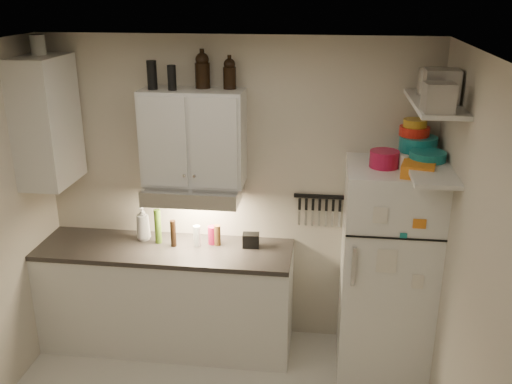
# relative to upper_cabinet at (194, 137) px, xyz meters

# --- Properties ---
(ceiling) EXTENTS (3.20, 3.00, 0.02)m
(ceiling) POSITION_rel_upper_cabinet_xyz_m (0.30, -1.33, 0.78)
(ceiling) COLOR white
(ceiling) RESTS_ON ground
(back_wall) EXTENTS (3.20, 0.02, 2.60)m
(back_wall) POSITION_rel_upper_cabinet_xyz_m (0.30, 0.18, -0.53)
(back_wall) COLOR #BCB4A1
(back_wall) RESTS_ON ground
(right_wall) EXTENTS (0.02, 3.00, 2.60)m
(right_wall) POSITION_rel_upper_cabinet_xyz_m (1.91, -1.33, -0.53)
(right_wall) COLOR #BCB4A1
(right_wall) RESTS_ON ground
(base_cabinet) EXTENTS (2.10, 0.60, 0.88)m
(base_cabinet) POSITION_rel_upper_cabinet_xyz_m (-0.25, -0.14, -1.39)
(base_cabinet) COLOR silver
(base_cabinet) RESTS_ON floor
(countertop) EXTENTS (2.10, 0.62, 0.04)m
(countertop) POSITION_rel_upper_cabinet_xyz_m (-0.25, -0.14, -0.93)
(countertop) COLOR #2D2926
(countertop) RESTS_ON base_cabinet
(upper_cabinet) EXTENTS (0.80, 0.33, 0.75)m
(upper_cabinet) POSITION_rel_upper_cabinet_xyz_m (0.00, 0.00, 0.00)
(upper_cabinet) COLOR silver
(upper_cabinet) RESTS_ON back_wall
(side_cabinet) EXTENTS (0.33, 0.55, 1.00)m
(side_cabinet) POSITION_rel_upper_cabinet_xyz_m (-1.14, -0.14, 0.12)
(side_cabinet) COLOR silver
(side_cabinet) RESTS_ON left_wall
(range_hood) EXTENTS (0.76, 0.46, 0.12)m
(range_hood) POSITION_rel_upper_cabinet_xyz_m (0.00, -0.06, -0.44)
(range_hood) COLOR silver
(range_hood) RESTS_ON back_wall
(fridge) EXTENTS (0.70, 0.68, 1.70)m
(fridge) POSITION_rel_upper_cabinet_xyz_m (1.55, -0.18, -0.98)
(fridge) COLOR white
(fridge) RESTS_ON floor
(shelf_hi) EXTENTS (0.30, 0.95, 0.03)m
(shelf_hi) POSITION_rel_upper_cabinet_xyz_m (1.75, -0.31, 0.38)
(shelf_hi) COLOR silver
(shelf_hi) RESTS_ON right_wall
(shelf_lo) EXTENTS (0.30, 0.95, 0.03)m
(shelf_lo) POSITION_rel_upper_cabinet_xyz_m (1.75, -0.31, -0.07)
(shelf_lo) COLOR silver
(shelf_lo) RESTS_ON right_wall
(knife_strip) EXTENTS (0.42, 0.02, 0.03)m
(knife_strip) POSITION_rel_upper_cabinet_xyz_m (1.00, 0.15, -0.51)
(knife_strip) COLOR black
(knife_strip) RESTS_ON back_wall
(dutch_oven) EXTENTS (0.23, 0.23, 0.12)m
(dutch_oven) POSITION_rel_upper_cabinet_xyz_m (1.46, -0.20, -0.06)
(dutch_oven) COLOR #A9133B
(dutch_oven) RESTS_ON fridge
(book_stack) EXTENTS (0.28, 0.32, 0.09)m
(book_stack) POSITION_rel_upper_cabinet_xyz_m (1.68, -0.35, -0.08)
(book_stack) COLOR orange
(book_stack) RESTS_ON fridge
(spice_jar) EXTENTS (0.07, 0.07, 0.10)m
(spice_jar) POSITION_rel_upper_cabinet_xyz_m (1.60, -0.23, -0.07)
(spice_jar) COLOR silver
(spice_jar) RESTS_ON fridge
(stock_pot) EXTENTS (0.34, 0.34, 0.19)m
(stock_pot) POSITION_rel_upper_cabinet_xyz_m (1.79, -0.09, 0.48)
(stock_pot) COLOR silver
(stock_pot) RESTS_ON shelf_hi
(tin_a) EXTENTS (0.23, 0.21, 0.22)m
(tin_a) POSITION_rel_upper_cabinet_xyz_m (1.77, -0.38, 0.50)
(tin_a) COLOR #AAAAAD
(tin_a) RESTS_ON shelf_hi
(tin_b) EXTENTS (0.19, 0.19, 0.18)m
(tin_b) POSITION_rel_upper_cabinet_xyz_m (1.71, -0.67, 0.48)
(tin_b) COLOR #AAAAAD
(tin_b) RESTS_ON shelf_hi
(bowl_teal) EXTENTS (0.28, 0.28, 0.11)m
(bowl_teal) POSITION_rel_upper_cabinet_xyz_m (1.72, -0.00, 0.01)
(bowl_teal) COLOR #16797A
(bowl_teal) RESTS_ON shelf_lo
(bowl_orange) EXTENTS (0.23, 0.23, 0.07)m
(bowl_orange) POSITION_rel_upper_cabinet_xyz_m (1.69, 0.03, 0.10)
(bowl_orange) COLOR red
(bowl_orange) RESTS_ON bowl_teal
(bowl_yellow) EXTENTS (0.18, 0.18, 0.06)m
(bowl_yellow) POSITION_rel_upper_cabinet_xyz_m (1.69, 0.03, 0.16)
(bowl_yellow) COLOR gold
(bowl_yellow) RESTS_ON bowl_orange
(plates) EXTENTS (0.30, 0.30, 0.06)m
(plates) POSITION_rel_upper_cabinet_xyz_m (1.76, -0.24, -0.02)
(plates) COLOR #16797A
(plates) RESTS_ON shelf_lo
(growler_a) EXTENTS (0.13, 0.13, 0.28)m
(growler_a) POSITION_rel_upper_cabinet_xyz_m (0.07, 0.08, 0.51)
(growler_a) COLOR black
(growler_a) RESTS_ON upper_cabinet
(growler_b) EXTENTS (0.12, 0.12, 0.24)m
(growler_b) POSITION_rel_upper_cabinet_xyz_m (0.28, 0.07, 0.49)
(growler_b) COLOR black
(growler_b) RESTS_ON upper_cabinet
(thermos_a) EXTENTS (0.07, 0.07, 0.19)m
(thermos_a) POSITION_rel_upper_cabinet_xyz_m (-0.14, -0.05, 0.47)
(thermos_a) COLOR black
(thermos_a) RESTS_ON upper_cabinet
(thermos_b) EXTENTS (0.09, 0.09, 0.22)m
(thermos_b) POSITION_rel_upper_cabinet_xyz_m (-0.30, -0.03, 0.48)
(thermos_b) COLOR black
(thermos_b) RESTS_ON upper_cabinet
(side_jar) EXTENTS (0.14, 0.14, 0.15)m
(side_jar) POSITION_rel_upper_cabinet_xyz_m (-1.16, -0.07, 0.70)
(side_jar) COLOR silver
(side_jar) RESTS_ON side_cabinet
(soap_bottle) EXTENTS (0.13, 0.13, 0.34)m
(soap_bottle) POSITION_rel_upper_cabinet_xyz_m (-0.46, -0.00, -0.74)
(soap_bottle) COLOR silver
(soap_bottle) RESTS_ON countertop
(pepper_mill) EXTENTS (0.06, 0.06, 0.17)m
(pepper_mill) POSITION_rel_upper_cabinet_xyz_m (0.18, -0.03, -0.82)
(pepper_mill) COLOR brown
(pepper_mill) RESTS_ON countertop
(oil_bottle) EXTENTS (0.07, 0.07, 0.29)m
(oil_bottle) POSITION_rel_upper_cabinet_xyz_m (-0.32, -0.05, -0.76)
(oil_bottle) COLOR #44691A
(oil_bottle) RESTS_ON countertop
(vinegar_bottle) EXTENTS (0.06, 0.06, 0.23)m
(vinegar_bottle) POSITION_rel_upper_cabinet_xyz_m (-0.18, -0.10, -0.79)
(vinegar_bottle) COLOR black
(vinegar_bottle) RESTS_ON countertop
(clear_bottle) EXTENTS (0.07, 0.07, 0.18)m
(clear_bottle) POSITION_rel_upper_cabinet_xyz_m (0.01, -0.07, -0.82)
(clear_bottle) COLOR silver
(clear_bottle) RESTS_ON countertop
(red_jar) EXTENTS (0.08, 0.08, 0.15)m
(red_jar) POSITION_rel_upper_cabinet_xyz_m (0.13, -0.01, -0.83)
(red_jar) COLOR #A9133B
(red_jar) RESTS_ON countertop
(caddy) EXTENTS (0.14, 0.11, 0.12)m
(caddy) POSITION_rel_upper_cabinet_xyz_m (0.46, -0.03, -0.85)
(caddy) COLOR black
(caddy) RESTS_ON countertop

